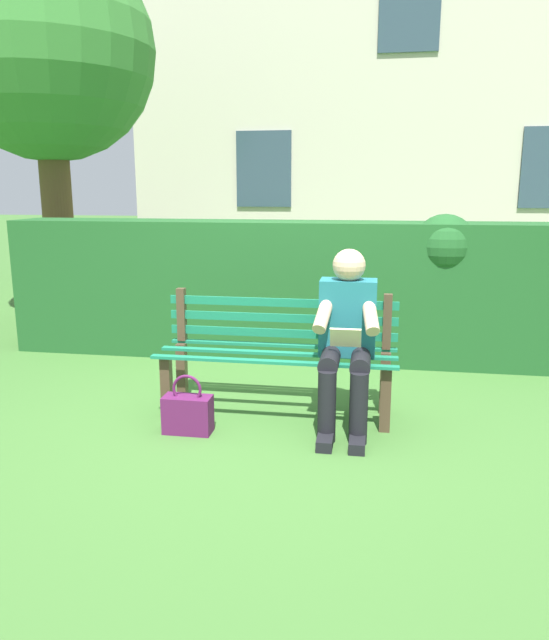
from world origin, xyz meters
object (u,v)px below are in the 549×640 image
(handbag, at_px, (188,413))
(park_bench, at_px, (279,351))
(person_seated, at_px, (347,334))
(tree, at_px, (40,58))

(handbag, bearing_deg, park_bench, -137.03)
(park_bench, xyz_separation_m, person_seated, (-0.49, 0.18, 0.19))
(tree, xyz_separation_m, handbag, (-2.73, 3.30, -2.93))
(handbag, bearing_deg, person_seated, -163.01)
(tree, distance_m, handbag, 5.19)
(park_bench, relative_size, handbag, 4.19)
(person_seated, xyz_separation_m, handbag, (1.02, 0.31, -0.50))
(person_seated, relative_size, handbag, 2.99)
(park_bench, height_order, person_seated, person_seated)
(person_seated, distance_m, handbag, 1.18)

